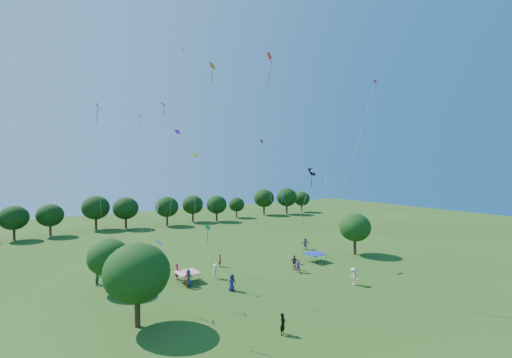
# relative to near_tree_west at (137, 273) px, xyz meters

# --- Properties ---
(ground) EXTENTS (160.00, 160.00, 0.00)m
(ground) POSITION_rel_near_tree_west_xyz_m (12.68, -11.26, -4.19)
(ground) COLOR #2E5318
(near_tree_west) EXTENTS (4.98, 4.98, 6.44)m
(near_tree_west) POSITION_rel_near_tree_west_xyz_m (0.00, 0.00, 0.00)
(near_tree_west) COLOR #422B19
(near_tree_west) RESTS_ON ground
(near_tree_north) EXTENTS (3.98, 3.98, 5.20)m
(near_tree_north) POSITION_rel_near_tree_west_xyz_m (-0.41, 9.16, -0.79)
(near_tree_north) COLOR #422B19
(near_tree_north) RESTS_ON ground
(near_tree_east) EXTENTS (4.35, 4.35, 5.78)m
(near_tree_east) POSITION_rel_near_tree_west_xyz_m (31.06, 5.46, -0.38)
(near_tree_east) COLOR #422B19
(near_tree_east) RESTS_ON ground
(treeline) EXTENTS (88.01, 8.77, 6.77)m
(treeline) POSITION_rel_near_tree_west_xyz_m (10.95, 44.17, -0.10)
(treeline) COLOR #422B19
(treeline) RESTS_ON ground
(tent_red_stripe) EXTENTS (2.20, 2.20, 1.10)m
(tent_red_stripe) POSITION_rel_near_tree_west_xyz_m (7.06, 7.48, -3.15)
(tent_red_stripe) COLOR red
(tent_red_stripe) RESTS_ON ground
(tent_blue) EXTENTS (2.20, 2.20, 1.10)m
(tent_blue) POSITION_rel_near_tree_west_xyz_m (23.81, 5.77, -3.15)
(tent_blue) COLOR #18299E
(tent_blue) RESTS_ON ground
(man_in_black) EXTENTS (0.70, 0.61, 1.59)m
(man_in_black) POSITION_rel_near_tree_west_xyz_m (8.52, -7.11, -3.40)
(man_in_black) COLOR black
(man_in_black) RESTS_ON ground
(crowd_person_0) EXTENTS (0.84, 0.48, 1.66)m
(crowd_person_0) POSITION_rel_near_tree_west_xyz_m (9.76, 2.64, -3.36)
(crowd_person_0) COLOR navy
(crowd_person_0) RESTS_ON ground
(crowd_person_1) EXTENTS (0.52, 0.66, 1.54)m
(crowd_person_1) POSITION_rel_near_tree_west_xyz_m (12.57, 10.61, -3.42)
(crowd_person_1) COLOR maroon
(crowd_person_1) RESTS_ON ground
(crowd_person_2) EXTENTS (0.86, 0.99, 1.77)m
(crowd_person_2) POSITION_rel_near_tree_west_xyz_m (-0.92, 11.78, -3.30)
(crowd_person_2) COLOR #2B6436
(crowd_person_2) RESTS_ON ground
(crowd_person_3) EXTENTS (1.14, 1.01, 1.62)m
(crowd_person_3) POSITION_rel_near_tree_west_xyz_m (10.09, 6.89, -3.38)
(crowd_person_3) COLOR beige
(crowd_person_3) RESTS_ON ground
(crowd_person_4) EXTENTS (1.09, 0.96, 1.72)m
(crowd_person_4) POSITION_rel_near_tree_west_xyz_m (5.28, 12.09, -3.33)
(crowd_person_4) COLOR #403433
(crowd_person_4) RESTS_ON ground
(crowd_person_5) EXTENTS (1.74, 1.07, 1.76)m
(crowd_person_5) POSITION_rel_near_tree_west_xyz_m (27.22, 11.52, -3.31)
(crowd_person_5) COLOR #955784
(crowd_person_5) RESTS_ON ground
(crowd_person_6) EXTENTS (0.84, 0.91, 1.65)m
(crowd_person_6) POSITION_rel_near_tree_west_xyz_m (2.46, 7.37, -3.37)
(crowd_person_6) COLOR navy
(crowd_person_6) RESTS_ON ground
(crowd_person_7) EXTENTS (0.41, 0.58, 1.48)m
(crowd_person_7) POSITION_rel_near_tree_west_xyz_m (6.36, 5.82, -3.45)
(crowd_person_7) COLOR maroon
(crowd_person_7) RESTS_ON ground
(crowd_person_8) EXTENTS (0.72, 0.97, 1.75)m
(crowd_person_8) POSITION_rel_near_tree_west_xyz_m (0.16, 13.68, -3.31)
(crowd_person_8) COLOR #225131
(crowd_person_8) RESTS_ON ground
(crowd_person_9) EXTENTS (0.62, 1.23, 1.82)m
(crowd_person_9) POSITION_rel_near_tree_west_xyz_m (21.11, -2.88, -3.28)
(crowd_person_9) COLOR #C0B399
(crowd_person_9) RESTS_ON ground
(crowd_person_10) EXTENTS (1.07, 0.98, 1.71)m
(crowd_person_10) POSITION_rel_near_tree_west_xyz_m (19.46, 4.66, -3.34)
(crowd_person_10) COLOR #39322D
(crowd_person_10) RESTS_ON ground
(crowd_person_11) EXTENTS (1.54, 0.96, 1.56)m
(crowd_person_11) POSITION_rel_near_tree_west_xyz_m (19.08, 3.56, -3.41)
(crowd_person_11) COLOR #A862A4
(crowd_person_11) RESTS_ON ground
(crowd_person_12) EXTENTS (0.87, 0.48, 1.74)m
(crowd_person_12) POSITION_rel_near_tree_west_xyz_m (6.69, 6.30, -3.32)
(crowd_person_12) COLOR navy
(crowd_person_12) RESTS_ON ground
(crowd_person_13) EXTENTS (0.58, 0.75, 1.76)m
(crowd_person_13) POSITION_rel_near_tree_west_xyz_m (6.47, 8.85, -3.31)
(crowd_person_13) COLOR maroon
(crowd_person_13) RESTS_ON ground
(pirate_kite) EXTENTS (7.01, 3.29, 10.77)m
(pirate_kite) POSITION_rel_near_tree_west_xyz_m (22.82, 5.47, 7.18)
(pirate_kite) COLOR black
(red_high_kite) EXTENTS (4.41, 2.02, 22.76)m
(red_high_kite) POSITION_rel_near_tree_west_xyz_m (13.57, 2.39, 15.24)
(red_high_kite) COLOR red
(small_kite_0) EXTENTS (2.97, 5.97, 19.20)m
(small_kite_0) POSITION_rel_near_tree_west_xyz_m (6.13, -0.53, 11.65)
(small_kite_0) COLOR orange
(small_kite_1) EXTENTS (2.73, 2.04, 22.47)m
(small_kite_1) POSITION_rel_near_tree_west_xyz_m (6.59, 5.84, 13.11)
(small_kite_1) COLOR red
(small_kite_2) EXTENTS (1.43, 2.17, 12.61)m
(small_kite_2) POSITION_rel_near_tree_west_xyz_m (10.19, 11.75, 7.41)
(small_kite_2) COLOR yellow
(small_kite_3) EXTENTS (3.26, 1.55, 18.33)m
(small_kite_3) POSITION_rel_near_tree_west_xyz_m (5.67, 12.48, 11.49)
(small_kite_3) COLOR #28991B
(small_kite_4) EXTENTS (0.54, 0.63, 17.40)m
(small_kite_4) POSITION_rel_near_tree_west_xyz_m (-0.83, 11.20, 10.59)
(small_kite_4) COLOR #1338C1
(small_kite_5) EXTENTS (7.25, 1.52, 20.68)m
(small_kite_5) POSITION_rel_near_tree_west_xyz_m (23.64, -1.31, 11.39)
(small_kite_5) COLOR #851672
(small_kite_6) EXTENTS (2.56, 1.49, 10.30)m
(small_kite_6) POSITION_rel_near_tree_west_xyz_m (20.34, 0.66, 4.76)
(small_kite_6) COLOR white
(small_kite_7) EXTENTS (3.52, 1.36, 7.21)m
(small_kite_7) POSITION_rel_near_tree_west_xyz_m (23.30, 10.92, 2.58)
(small_kite_7) COLOR #0A98A2
(small_kite_8) EXTENTS (1.53, 6.24, 14.64)m
(small_kite_8) POSITION_rel_near_tree_west_xyz_m (19.16, 10.14, 7.94)
(small_kite_8) COLOR red
(small_kite_9) EXTENTS (0.87, 1.83, 17.40)m
(small_kite_9) POSITION_rel_near_tree_west_xyz_m (10.53, 9.08, 9.31)
(small_kite_9) COLOR #E6A20C
(small_kite_10) EXTENTS (1.67, 4.59, 17.64)m
(small_kite_10) POSITION_rel_near_tree_west_xyz_m (4.80, 16.95, 10.52)
(small_kite_10) COLOR orange
(small_kite_11) EXTENTS (1.34, 0.64, 5.15)m
(small_kite_11) POSITION_rel_near_tree_west_xyz_m (8.23, 4.76, 1.50)
(small_kite_11) COLOR #198E30
(small_kite_12) EXTENTS (0.67, 3.74, 4.82)m
(small_kite_12) POSITION_rel_near_tree_west_xyz_m (2.31, 2.14, 1.24)
(small_kite_12) COLOR blue
(small_kite_13) EXTENTS (1.02, 2.30, 14.68)m
(small_kite_13) POSITION_rel_near_tree_west_xyz_m (5.56, 6.96, 8.14)
(small_kite_13) COLOR purple
(small_kite_14) EXTENTS (0.64, 7.29, 8.85)m
(small_kite_14) POSITION_rel_near_tree_west_xyz_m (1.33, 0.19, 3.80)
(small_kite_14) COLOR silver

